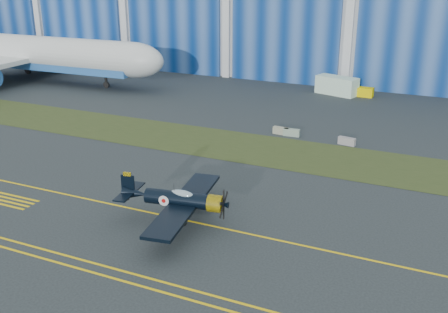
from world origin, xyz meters
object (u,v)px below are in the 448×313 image
at_px(tug, 365,92).
at_px(warbird, 178,199).
at_px(shipping_container, 337,86).
at_px(jetliner, 15,15).

bearing_deg(tug, warbird, -95.08).
relative_size(warbird, tug, 5.54).
bearing_deg(shipping_container, jetliner, -150.60).
height_order(warbird, tug, warbird).
bearing_deg(warbird, jetliner, 135.94).
distance_m(warbird, jetliner, 65.94).
distance_m(shipping_container, tug, 4.56).
bearing_deg(shipping_container, warbird, -74.65).
xyz_separation_m(jetliner, tug, (59.21, 12.35, -10.66)).
relative_size(warbird, jetliner, 0.20).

